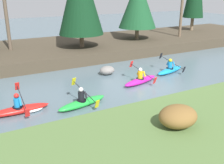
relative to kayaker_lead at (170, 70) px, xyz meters
name	(u,v)px	position (x,y,z in m)	size (l,w,h in m)	color
ground_plane	(146,86)	(-3.03, -1.43, -0.22)	(90.00, 90.00, 0.00)	slate
riverbank_far	(81,48)	(-3.03, 8.90, 0.20)	(44.00, 9.44, 0.84)	#473D2D
conifer_tree_mid_left	(138,3)	(2.65, 8.18, 4.06)	(3.60, 3.60, 5.79)	#7A664C
bare_tree_mid_upstream	(5,6)	(-9.03, 9.09, 4.04)	(3.99, 3.94, 7.28)	brown
bare_tree_mid_downstream	(182,3)	(7.42, 7.37, 3.96)	(3.89, 3.85, 7.10)	brown
shrub_clump_nearest	(178,116)	(-5.65, -6.96, 0.87)	(1.48, 1.24, 0.80)	brown
kayaker_lead	(170,70)	(0.00, 0.00, 0.00)	(2.77, 2.03, 1.20)	#1993D6
kayaker_middle	(141,80)	(-3.05, -0.85, 0.00)	(2.78, 2.04, 1.20)	#C61999
kayaker_trailing	(83,102)	(-7.46, -2.25, 0.00)	(2.79, 2.05, 1.20)	green
kayaker_far_back	(22,109)	(-10.23, -1.59, -0.02)	(2.77, 2.06, 1.20)	red
boulder_midstream	(107,70)	(-4.04, 1.70, 0.07)	(1.04, 0.81, 0.59)	gray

